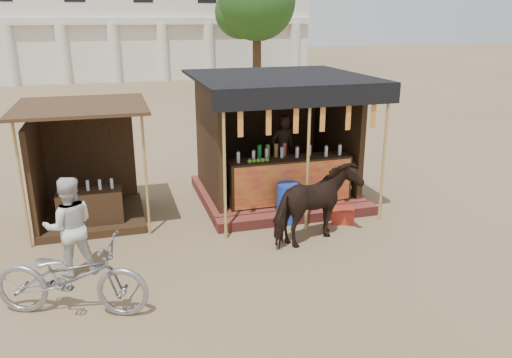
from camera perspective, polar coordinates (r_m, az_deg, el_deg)
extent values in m
plane|color=#846B4C|center=(8.23, 3.18, -10.66)|extent=(120.00, 120.00, 0.00)
cube|color=maroon|center=(11.51, 2.13, -1.45)|extent=(3.40, 2.80, 0.22)
cube|color=maroon|center=(10.15, 4.88, -4.30)|extent=(3.40, 0.35, 0.20)
cube|color=#372614|center=(10.47, 3.80, -0.09)|extent=(2.60, 0.55, 0.95)
cube|color=red|center=(10.22, 4.34, -0.57)|extent=(2.50, 0.02, 0.88)
cube|color=#372614|center=(12.30, 0.37, 6.41)|extent=(3.00, 0.12, 2.50)
cube|color=#372614|center=(10.76, -5.41, 4.65)|extent=(0.12, 2.50, 2.50)
cube|color=#372614|center=(11.68, 9.25, 5.56)|extent=(0.12, 2.50, 2.50)
cube|color=black|center=(10.73, 2.64, 11.61)|extent=(3.60, 3.60, 0.06)
cube|color=black|center=(9.10, 6.28, 9.23)|extent=(3.60, 0.06, 0.36)
cylinder|color=tan|center=(8.92, -3.61, 1.25)|extent=(0.06, 0.06, 2.75)
cylinder|color=tan|center=(9.38, 5.96, 2.03)|extent=(0.06, 0.06, 2.75)
cylinder|color=tan|center=(10.08, 14.43, 2.68)|extent=(0.06, 0.06, 2.75)
cube|color=red|center=(8.79, -1.80, 6.57)|extent=(0.10, 0.02, 0.55)
cube|color=red|center=(8.93, 1.46, 6.75)|extent=(0.10, 0.02, 0.55)
cube|color=red|center=(9.10, 4.60, 6.91)|extent=(0.10, 0.02, 0.55)
cube|color=red|center=(9.29, 7.62, 7.05)|extent=(0.10, 0.02, 0.55)
cube|color=red|center=(9.51, 10.52, 7.16)|extent=(0.10, 0.02, 0.55)
cube|color=red|center=(9.76, 13.27, 7.25)|extent=(0.10, 0.02, 0.55)
imported|color=black|center=(11.39, 3.04, 3.24)|extent=(0.63, 0.45, 1.65)
cube|color=#372614|center=(10.73, -18.12, -4.06)|extent=(2.00, 2.00, 0.15)
cube|color=#372614|center=(11.33, -18.50, 2.28)|extent=(1.90, 0.10, 2.10)
cube|color=#372614|center=(10.51, -23.79, 0.47)|extent=(0.10, 1.90, 2.10)
cube|color=#472D19|center=(10.04, -19.39, 7.87)|extent=(2.40, 2.40, 0.06)
cylinder|color=tan|center=(9.50, -25.19, -0.70)|extent=(0.05, 0.05, 2.35)
cylinder|color=tan|center=(9.37, -12.48, 0.40)|extent=(0.05, 0.05, 2.35)
cube|color=#372614|center=(10.15, -18.34, -3.38)|extent=(1.20, 0.50, 0.80)
imported|color=black|center=(9.04, 6.94, -2.99)|extent=(1.88, 1.38, 1.44)
imported|color=gray|center=(7.39, -20.38, -10.45)|extent=(2.27, 1.42, 1.12)
imported|color=silver|center=(8.39, -20.53, -5.10)|extent=(0.85, 0.69, 1.63)
cylinder|color=#173AAD|center=(10.02, 3.76, -2.75)|extent=(0.56, 0.56, 0.80)
cube|color=#9F291A|center=(10.24, 9.89, -4.08)|extent=(0.58, 0.57, 0.28)
cube|color=#1B7B26|center=(11.07, 8.81, -1.97)|extent=(0.67, 0.50, 0.40)
cube|color=white|center=(10.99, 8.87, -0.85)|extent=(0.70, 0.53, 0.06)
cube|color=silver|center=(36.80, -16.32, 17.42)|extent=(26.00, 7.00, 8.00)
cube|color=silver|center=(33.20, -16.20, 16.92)|extent=(26.00, 0.50, 0.40)
cylinder|color=silver|center=(33.72, -26.37, 12.57)|extent=(0.70, 0.70, 3.60)
cylinder|color=silver|center=(33.36, -21.19, 13.16)|extent=(0.70, 0.70, 3.60)
cylinder|color=silver|center=(33.26, -15.91, 13.66)|extent=(0.70, 0.70, 3.60)
cylinder|color=silver|center=(33.44, -10.62, 14.05)|extent=(0.70, 0.70, 3.60)
cylinder|color=silver|center=(33.88, -5.42, 14.31)|extent=(0.70, 0.70, 3.60)
cylinder|color=silver|center=(34.58, -0.38, 14.46)|extent=(0.70, 0.70, 3.60)
cylinder|color=silver|center=(35.51, 4.44, 14.50)|extent=(0.70, 0.70, 3.60)
cylinder|color=#382314|center=(30.07, 0.10, 14.31)|extent=(0.50, 0.50, 4.00)
sphere|color=#29511B|center=(30.02, 0.10, 19.65)|extent=(4.40, 4.40, 4.40)
sphere|color=#29511B|center=(30.37, -1.76, 18.49)|extent=(2.99, 2.99, 2.99)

